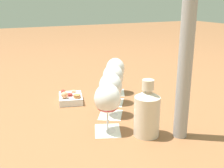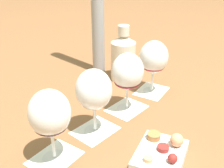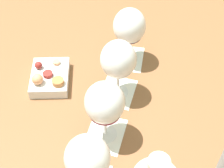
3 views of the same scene
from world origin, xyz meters
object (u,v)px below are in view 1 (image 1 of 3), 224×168
at_px(wine_glass_0, 107,100).
at_px(ceramic_vase, 147,112).
at_px(umbrella_pole, 188,24).
at_px(wine_glass_1, 111,88).
at_px(snack_dish, 70,98).
at_px(wine_glass_3, 115,70).
at_px(wine_glass_2, 113,78).

height_order(wine_glass_0, ceramic_vase, ceramic_vase).
xyz_separation_m(ceramic_vase, umbrella_pole, (-0.06, -0.11, 0.31)).
relative_size(wine_glass_0, wine_glass_1, 1.00).
bearing_deg(snack_dish, wine_glass_0, -175.22).
relative_size(wine_glass_1, wine_glass_3, 1.00).
height_order(wine_glass_0, wine_glass_2, same).
relative_size(wine_glass_3, umbrella_pole, 0.23).
bearing_deg(wine_glass_1, snack_dish, 24.69).
xyz_separation_m(wine_glass_1, umbrella_pole, (-0.28, -0.15, 0.28)).
distance_m(wine_glass_0, ceramic_vase, 0.15).
distance_m(wine_glass_2, snack_dish, 0.23).
bearing_deg(wine_glass_3, snack_dish, 96.13).
relative_size(wine_glass_2, snack_dish, 1.12).
distance_m(wine_glass_0, wine_glass_3, 0.45).
xyz_separation_m(wine_glass_3, snack_dish, (-0.03, 0.26, -0.10)).
bearing_deg(wine_glass_0, umbrella_pole, -124.25).
distance_m(wine_glass_1, wine_glass_3, 0.30).
distance_m(ceramic_vase, snack_dish, 0.48).
distance_m(snack_dish, umbrella_pole, 0.69).
xyz_separation_m(wine_glass_2, umbrella_pole, (-0.41, -0.07, 0.28)).
relative_size(wine_glass_3, snack_dish, 1.12).
relative_size(wine_glass_0, wine_glass_2, 1.00).
xyz_separation_m(snack_dish, umbrella_pole, (-0.51, -0.25, 0.38)).
relative_size(ceramic_vase, umbrella_pole, 0.26).
xyz_separation_m(wine_glass_0, wine_glass_3, (0.39, -0.23, 0.00)).
distance_m(wine_glass_3, umbrella_pole, 0.61).
bearing_deg(ceramic_vase, snack_dish, 17.70).
distance_m(wine_glass_0, wine_glass_2, 0.31).
height_order(wine_glass_0, wine_glass_3, same).
height_order(wine_glass_0, umbrella_pole, umbrella_pole).
distance_m(wine_glass_3, snack_dish, 0.28).
bearing_deg(umbrella_pole, wine_glass_1, 27.16).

